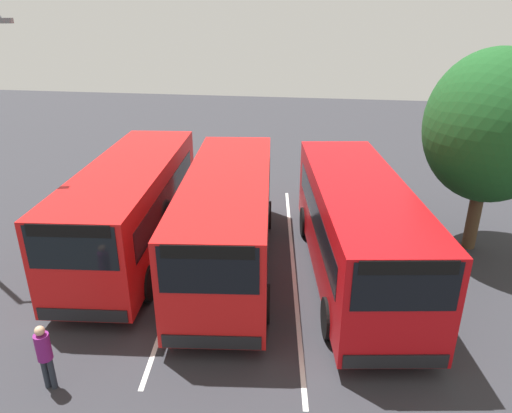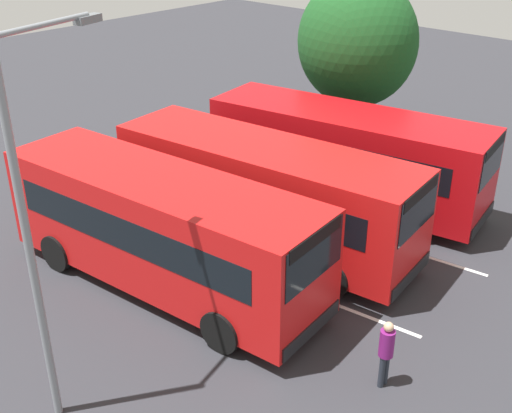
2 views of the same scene
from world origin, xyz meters
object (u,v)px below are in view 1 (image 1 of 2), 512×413
(bus_far_left, at_px, (132,205))
(bus_center_left, at_px, (228,217))
(pedestrian, at_px, (44,352))
(depot_tree, at_px, (491,127))
(bus_center_right, at_px, (357,226))

(bus_far_left, height_order, bus_center_left, same)
(pedestrian, distance_m, depot_tree, 14.23)
(bus_center_right, relative_size, pedestrian, 5.81)
(bus_far_left, distance_m, pedestrian, 6.47)
(pedestrian, bearing_deg, depot_tree, -51.89)
(bus_center_right, relative_size, depot_tree, 1.40)
(bus_far_left, bearing_deg, bus_center_right, 79.90)
(pedestrian, height_order, depot_tree, depot_tree)
(bus_center_left, xyz_separation_m, depot_tree, (-2.62, 8.12, 2.57))
(bus_far_left, bearing_deg, pedestrian, -0.32)
(depot_tree, bearing_deg, bus_center_left, -72.14)
(bus_far_left, height_order, pedestrian, bus_far_left)
(bus_center_left, relative_size, pedestrian, 5.78)
(bus_far_left, distance_m, depot_tree, 12.00)
(bus_center_left, height_order, bus_center_right, same)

